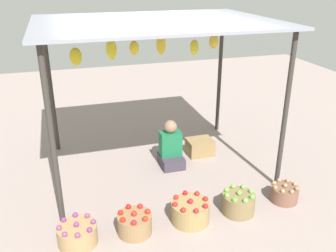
{
  "coord_description": "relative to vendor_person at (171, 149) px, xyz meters",
  "views": [
    {
      "loc": [
        -1.38,
        -5.19,
        2.97
      ],
      "look_at": [
        0.0,
        -0.61,
        0.95
      ],
      "focal_mm": 39.58,
      "sensor_mm": 36.0,
      "label": 1
    }
  ],
  "objects": [
    {
      "name": "ground_plane",
      "position": [
        -0.22,
        0.05,
        -0.3
      ],
      "size": [
        14.0,
        14.0,
        0.0
      ],
      "primitive_type": "plane",
      "color": "gray"
    },
    {
      "name": "market_stall_structure",
      "position": [
        -0.22,
        0.07,
        1.84
      ],
      "size": [
        3.39,
        2.5,
        2.32
      ],
      "color": "#38332D",
      "rests_on": "ground"
    },
    {
      "name": "vendor_person",
      "position": [
        0.0,
        0.0,
        0.0
      ],
      "size": [
        0.36,
        0.44,
        0.78
      ],
      "color": "#3C3441",
      "rests_on": "ground"
    },
    {
      "name": "basket_purple_onions",
      "position": [
        -1.6,
        -1.5,
        -0.17
      ],
      "size": [
        0.46,
        0.46,
        0.3
      ],
      "color": "#A48155",
      "rests_on": "ground"
    },
    {
      "name": "basket_red_tomatoes",
      "position": [
        -0.92,
        -1.5,
        -0.16
      ],
      "size": [
        0.42,
        0.42,
        0.31
      ],
      "color": "#906F4A",
      "rests_on": "ground"
    },
    {
      "name": "basket_red_apples",
      "position": [
        -0.2,
        -1.48,
        -0.16
      ],
      "size": [
        0.49,
        0.49,
        0.33
      ],
      "color": "#9A804E",
      "rests_on": "ground"
    },
    {
      "name": "basket_green_apples",
      "position": [
        0.47,
        -1.49,
        -0.15
      ],
      "size": [
        0.43,
        0.43,
        0.33
      ],
      "color": "olive",
      "rests_on": "ground"
    },
    {
      "name": "basket_potatoes",
      "position": [
        1.21,
        -1.43,
        -0.18
      ],
      "size": [
        0.38,
        0.38,
        0.27
      ],
      "color": "brown",
      "rests_on": "ground"
    },
    {
      "name": "wooden_crate_near_vendor",
      "position": [
        0.6,
        0.23,
        -0.16
      ],
      "size": [
        0.44,
        0.36,
        0.27
      ],
      "primitive_type": "cube",
      "color": "olive",
      "rests_on": "ground"
    }
  ]
}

